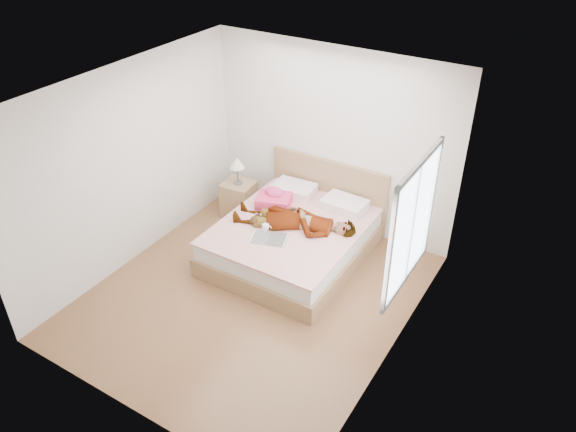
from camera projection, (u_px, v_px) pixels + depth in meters
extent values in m
plane|color=#56301B|center=(252.00, 296.00, 6.90)|extent=(4.00, 4.00, 0.00)
imported|color=white|center=(295.00, 218.00, 7.25)|extent=(1.72, 1.03, 0.22)
ellipsoid|color=black|center=(277.00, 196.00, 7.86)|extent=(0.52, 0.59, 0.08)
cube|color=silver|center=(279.00, 190.00, 7.72)|extent=(0.06, 0.09, 0.05)
plane|color=white|center=(243.00, 93.00, 5.50)|extent=(4.00, 4.00, 0.00)
plane|color=white|center=(332.00, 140.00, 7.64)|extent=(3.60, 0.00, 3.60)
plane|color=beige|center=(114.00, 311.00, 4.76)|extent=(3.60, 0.00, 3.60)
plane|color=silver|center=(129.00, 166.00, 6.99)|extent=(0.00, 4.00, 4.00)
plane|color=white|center=(401.00, 257.00, 5.41)|extent=(0.00, 4.00, 4.00)
cube|color=white|center=(412.00, 224.00, 5.53)|extent=(0.02, 1.10, 1.30)
cube|color=silver|center=(389.00, 254.00, 5.11)|extent=(0.04, 0.06, 1.42)
cube|color=silver|center=(432.00, 198.00, 5.95)|extent=(0.04, 0.06, 1.42)
cube|color=silver|center=(405.00, 278.00, 5.90)|extent=(0.04, 1.22, 0.06)
cube|color=silver|center=(421.00, 163.00, 5.16)|extent=(0.04, 1.22, 0.06)
cube|color=silver|center=(412.00, 224.00, 5.53)|extent=(0.03, 0.04, 1.30)
cube|color=olive|center=(292.00, 248.00, 7.51)|extent=(1.78, 2.08, 0.26)
cube|color=silver|center=(292.00, 234.00, 7.39)|extent=(1.70, 2.00, 0.22)
cube|color=silver|center=(292.00, 226.00, 7.32)|extent=(1.74, 2.04, 0.03)
cube|color=#8A5F3F|center=(328.00, 192.00, 8.04)|extent=(1.80, 0.07, 1.00)
cube|color=white|center=(294.00, 189.00, 7.97)|extent=(0.61, 0.44, 0.13)
cube|color=white|center=(345.00, 204.00, 7.62)|extent=(0.60, 0.43, 0.13)
cube|color=#F54282|center=(274.00, 201.00, 7.68)|extent=(0.55, 0.49, 0.15)
ellipsoid|color=#FF4597|center=(274.00, 192.00, 7.68)|extent=(0.28, 0.22, 0.14)
cube|color=white|center=(269.00, 239.00, 7.03)|extent=(0.53, 0.43, 0.01)
cube|color=silver|center=(260.00, 237.00, 7.05)|extent=(0.31, 0.36, 0.02)
cube|color=#272727|center=(278.00, 239.00, 7.01)|extent=(0.31, 0.36, 0.02)
cylinder|color=white|center=(266.00, 228.00, 7.16)|extent=(0.11, 0.11, 0.10)
torus|color=white|center=(269.00, 228.00, 7.15)|extent=(0.07, 0.04, 0.07)
cylinder|color=black|center=(265.00, 225.00, 7.13)|extent=(0.10, 0.10, 0.00)
ellipsoid|color=#301E0D|center=(255.00, 220.00, 7.30)|extent=(0.15, 0.17, 0.11)
ellipsoid|color=#F7E6CD|center=(255.00, 220.00, 7.28)|extent=(0.08, 0.09, 0.05)
sphere|color=black|center=(258.00, 217.00, 7.36)|extent=(0.08, 0.08, 0.08)
sphere|color=pink|center=(256.00, 214.00, 7.38)|extent=(0.03, 0.03, 0.03)
sphere|color=#F9A2B5|center=(261.00, 215.00, 7.36)|extent=(0.03, 0.03, 0.03)
ellipsoid|color=black|center=(251.00, 222.00, 7.30)|extent=(0.04, 0.05, 0.03)
ellipsoid|color=black|center=(257.00, 224.00, 7.27)|extent=(0.04, 0.05, 0.03)
cube|color=olive|center=(239.00, 199.00, 8.31)|extent=(0.48, 0.44, 0.54)
cylinder|color=#535353|center=(238.00, 183.00, 8.16)|extent=(0.15, 0.15, 0.02)
cylinder|color=#525252|center=(238.00, 174.00, 8.08)|extent=(0.03, 0.03, 0.28)
cone|color=white|center=(237.00, 163.00, 7.98)|extent=(0.24, 0.24, 0.16)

